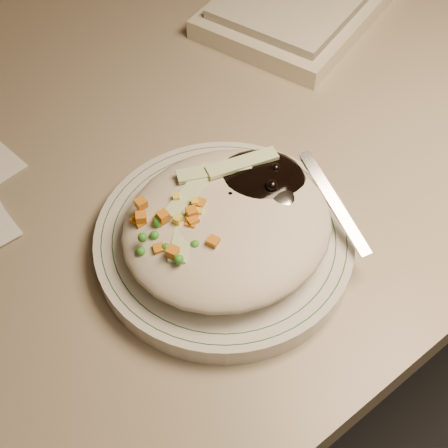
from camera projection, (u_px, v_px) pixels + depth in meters
desk at (208, 221)px, 0.86m from camera, size 1.40×0.70×0.74m
plate at (224, 241)px, 0.58m from camera, size 0.24×0.24×0.02m
plate_rim at (224, 235)px, 0.57m from camera, size 0.23×0.23×0.00m
meal at (228, 218)px, 0.55m from camera, size 0.20×0.19×0.05m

